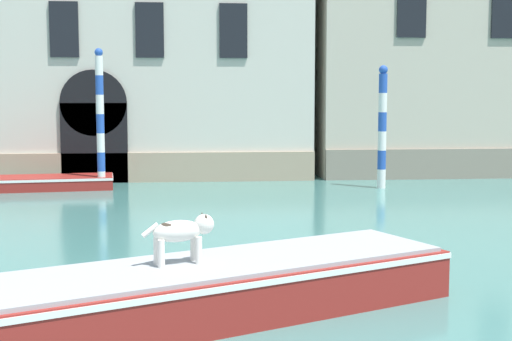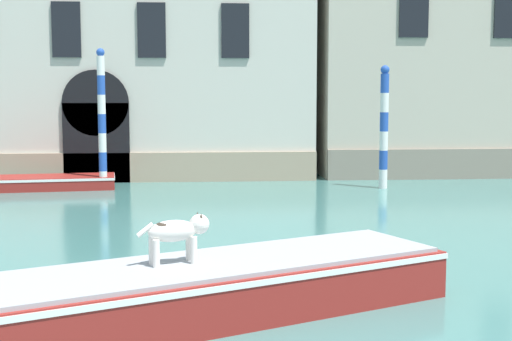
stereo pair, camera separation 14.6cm
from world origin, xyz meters
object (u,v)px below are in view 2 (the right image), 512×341
at_px(mooring_pole_0, 384,127).
at_px(mooring_pole_2, 102,119).
at_px(boat_foreground, 191,290).
at_px(dog_on_deck, 178,231).
at_px(boat_moored_near_palazzo, 43,182).

height_order(mooring_pole_0, mooring_pole_2, mooring_pole_2).
distance_m(mooring_pole_0, mooring_pole_2, 9.12).
distance_m(boat_foreground, mooring_pole_0, 14.75).
bearing_deg(mooring_pole_2, boat_foreground, -77.94).
height_order(dog_on_deck, mooring_pole_2, mooring_pole_2).
height_order(boat_moored_near_palazzo, mooring_pole_2, mooring_pole_2).
bearing_deg(mooring_pole_2, mooring_pole_0, -2.10).
bearing_deg(boat_moored_near_palazzo, dog_on_deck, -78.03).
bearing_deg(mooring_pole_0, boat_foreground, -115.02).
xyz_separation_m(boat_moored_near_palazzo, mooring_pole_2, (1.99, -0.39, 2.06)).
xyz_separation_m(mooring_pole_0, mooring_pole_2, (-9.11, 0.33, 0.26)).
relative_size(boat_moored_near_palazzo, mooring_pole_0, 1.19).
height_order(boat_foreground, mooring_pole_0, mooring_pole_0).
height_order(boat_foreground, dog_on_deck, dog_on_deck).
bearing_deg(boat_moored_near_palazzo, mooring_pole_0, -10.53).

